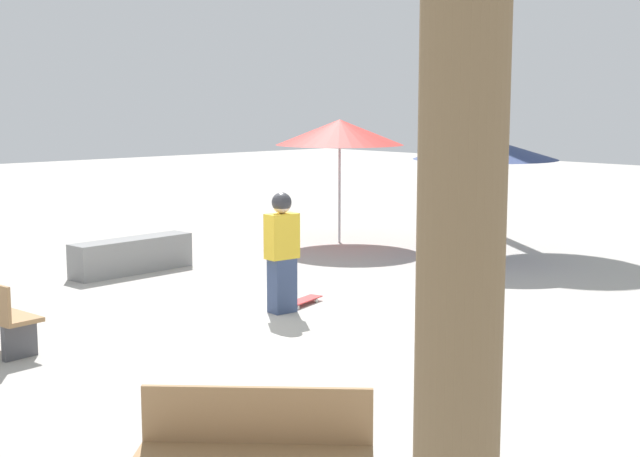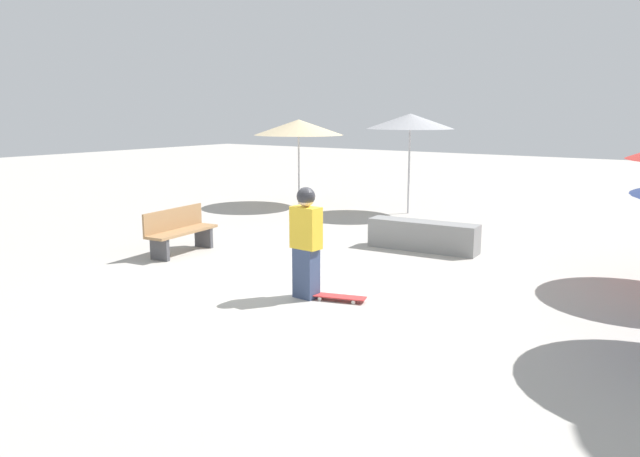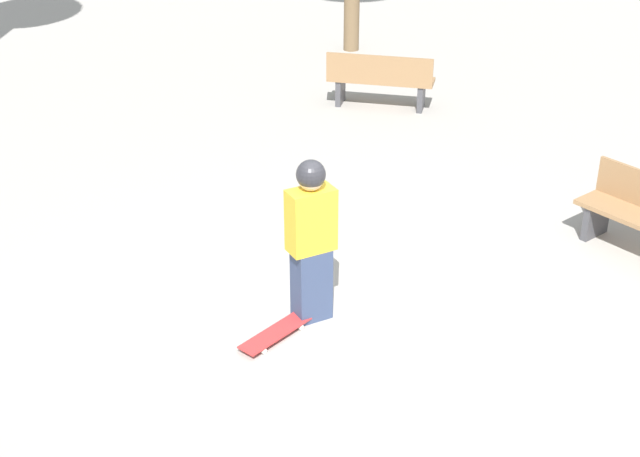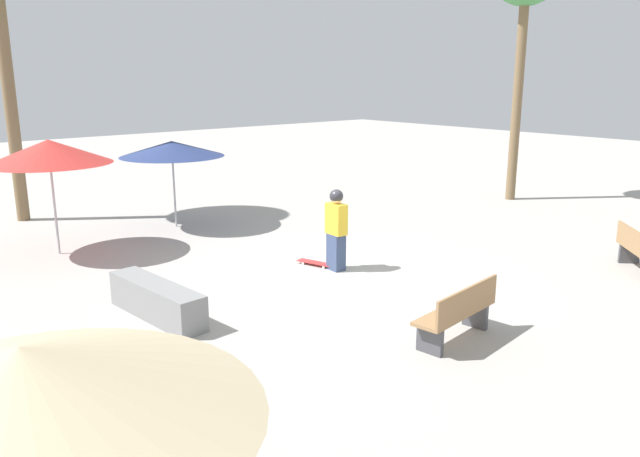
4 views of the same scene
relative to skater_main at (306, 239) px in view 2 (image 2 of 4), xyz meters
The scene contains 7 objects.
ground_plane 1.12m from the skater_main, 43.73° to the left, with size 60.00×60.00×0.00m, color #ADA8A0.
skater_main is the anchor object (origin of this frame).
skateboard 0.94m from the skater_main, 74.31° to the right, with size 0.42×0.82×0.07m.
concrete_ledge 3.85m from the skater_main, ahead, with size 0.64×2.17×0.57m.
bench_near 3.79m from the skater_main, 75.82° to the left, with size 1.64×0.63×0.85m.
shade_umbrella_grey 8.09m from the skater_main, 16.64° to the left, with size 2.25×2.25×2.59m.
shade_umbrella_tan 9.13m from the skater_main, 37.69° to the left, with size 2.53×2.53×2.42m.
Camera 2 is at (-7.51, -5.66, 2.67)m, focal length 35.00 mm.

